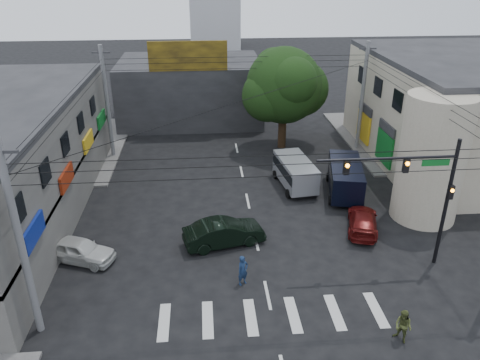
{
  "coord_description": "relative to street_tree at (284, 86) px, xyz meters",
  "views": [
    {
      "loc": [
        -2.91,
        -21.33,
        15.08
      ],
      "look_at": [
        -0.79,
        4.0,
        3.05
      ],
      "focal_mm": 35.0,
      "sensor_mm": 36.0,
      "label": 1
    }
  ],
  "objects": [
    {
      "name": "traffic_gantry",
      "position": [
        3.82,
        -18.0,
        -0.64
      ],
      "size": [
        7.1,
        0.35,
        7.2
      ],
      "color": "black",
      "rests_on": "ground"
    },
    {
      "name": "utility_pole_near_left",
      "position": [
        -14.5,
        -21.5,
        -0.87
      ],
      "size": [
        0.32,
        0.32,
        9.2
      ],
      "primitive_type": "cylinder",
      "color": "#59595B",
      "rests_on": "ground"
    },
    {
      "name": "billboard",
      "position": [
        -8.0,
        4.1,
        1.83
      ],
      "size": [
        7.0,
        0.3,
        2.6
      ],
      "primitive_type": "cube",
      "color": "olive",
      "rests_on": "building_far"
    },
    {
      "name": "dark_sedan",
      "position": [
        -5.9,
        -15.22,
        -4.7
      ],
      "size": [
        3.82,
        5.44,
        1.54
      ],
      "primitive_type": "imported",
      "rotation": [
        0.0,
        0.0,
        1.82
      ],
      "color": "black",
      "rests_on": "ground"
    },
    {
      "name": "ground",
      "position": [
        -4.0,
        -17.0,
        -5.47
      ],
      "size": [
        160.0,
        160.0,
        0.0
      ],
      "primitive_type": "plane",
      "color": "black",
      "rests_on": "ground"
    },
    {
      "name": "traffic_officer",
      "position": [
        -5.14,
        -19.0,
        -4.65
      ],
      "size": [
        0.96,
        0.94,
        1.65
      ],
      "primitive_type": "imported",
      "rotation": [
        0.0,
        0.0,
        0.57
      ],
      "color": "#132444",
      "rests_on": "ground"
    },
    {
      "name": "sidewalk_far_right",
      "position": [
        14.0,
        1.0,
        -5.4
      ],
      "size": [
        16.0,
        16.0,
        0.15
      ],
      "primitive_type": "cube",
      "color": "#514F4C",
      "rests_on": "ground"
    },
    {
      "name": "navy_van",
      "position": [
        2.93,
        -9.36,
        -4.37
      ],
      "size": [
        6.38,
        4.35,
        2.21
      ],
      "primitive_type": null,
      "rotation": [
        0.0,
        0.0,
        1.36
      ],
      "color": "black",
      "rests_on": "ground"
    },
    {
      "name": "sidewalk_far_left",
      "position": [
        -22.0,
        1.0,
        -5.4
      ],
      "size": [
        16.0,
        16.0,
        0.15
      ],
      "primitive_type": "cube",
      "color": "#514F4C",
      "rests_on": "ground"
    },
    {
      "name": "utility_pole_far_right",
      "position": [
        6.5,
        -1.0,
        -0.87
      ],
      "size": [
        0.32,
        0.32,
        9.2
      ],
      "primitive_type": "cylinder",
      "color": "#59595B",
      "rests_on": "ground"
    },
    {
      "name": "white_compact",
      "position": [
        -13.88,
        -16.22,
        -4.8
      ],
      "size": [
        4.17,
        4.98,
        1.34
      ],
      "primitive_type": "imported",
      "rotation": [
        0.0,
        0.0,
        1.21
      ],
      "color": "beige",
      "rests_on": "ground"
    },
    {
      "name": "maroon_sedan",
      "position": [
        2.63,
        -14.31,
        -4.86
      ],
      "size": [
        4.07,
        5.18,
        1.23
      ],
      "primitive_type": "imported",
      "rotation": [
        0.0,
        0.0,
        2.85
      ],
      "color": "#4D0B0B",
      "rests_on": "ground"
    },
    {
      "name": "utility_pole_far_left",
      "position": [
        -14.5,
        -1.0,
        -0.87
      ],
      "size": [
        0.32,
        0.32,
        9.2
      ],
      "primitive_type": "cylinder",
      "color": "#59595B",
      "rests_on": "ground"
    },
    {
      "name": "building_right",
      "position": [
        14.0,
        -4.0,
        -1.47
      ],
      "size": [
        14.0,
        18.0,
        8.0
      ],
      "primitive_type": "cube",
      "color": "#A29880",
      "rests_on": "ground"
    },
    {
      "name": "silver_minivan",
      "position": [
        -0.36,
        -8.01,
        -4.44
      ],
      "size": [
        5.29,
        3.22,
        2.06
      ],
      "primitive_type": null,
      "rotation": [
        0.0,
        0.0,
        1.7
      ],
      "color": "gray",
      "rests_on": "ground"
    },
    {
      "name": "street_tree",
      "position": [
        0.0,
        0.0,
        0.0
      ],
      "size": [
        6.4,
        6.4,
        8.7
      ],
      "color": "black",
      "rests_on": "ground"
    },
    {
      "name": "pedestrian_olive",
      "position": [
        1.37,
        -23.51,
        -4.67
      ],
      "size": [
        1.34,
        1.33,
        1.6
      ],
      "primitive_type": "imported",
      "rotation": [
        0.0,
        0.0,
        -0.97
      ],
      "color": "#3F4821",
      "rests_on": "ground"
    },
    {
      "name": "corner_column",
      "position": [
        7.0,
        -13.0,
        -1.47
      ],
      "size": [
        4.0,
        4.0,
        8.0
      ],
      "primitive_type": "cylinder",
      "color": "#A29880",
      "rests_on": "ground"
    },
    {
      "name": "building_far",
      "position": [
        -8.0,
        9.0,
        -2.47
      ],
      "size": [
        14.0,
        10.0,
        6.0
      ],
      "primitive_type": "cube",
      "color": "#232326",
      "rests_on": "ground"
    }
  ]
}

